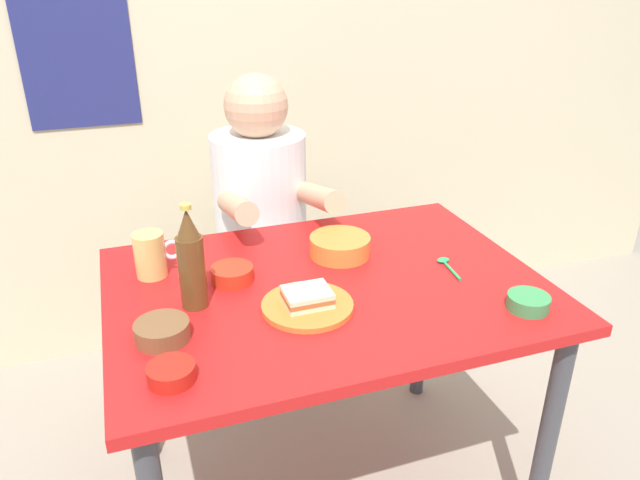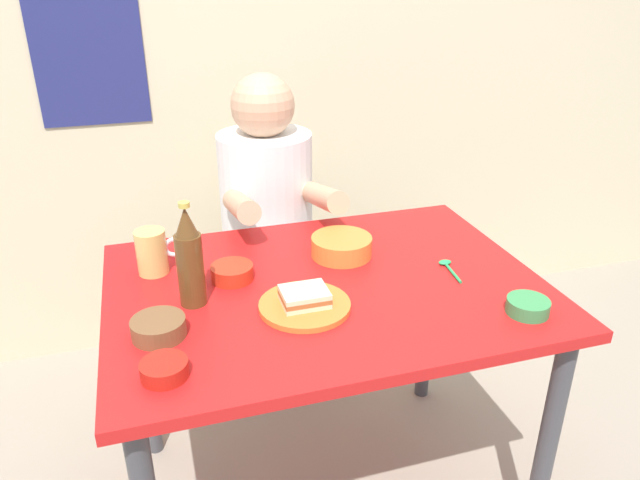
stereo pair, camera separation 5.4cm
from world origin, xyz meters
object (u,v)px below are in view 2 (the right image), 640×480
Objects in this scene: dining_table at (326,314)px; beer_mug at (153,252)px; stool at (270,296)px; person_seated at (267,193)px; beer_bottle at (189,259)px; condiment_bowl_brown at (158,327)px; plate_orange at (305,306)px; sandwich at (305,297)px.

beer_mug is at bearing 155.59° from dining_table.
dining_table is at bearing -88.33° from stool.
beer_bottle is at bearing -117.15° from person_seated.
beer_mug is (-0.40, -0.43, 0.03)m from person_seated.
person_seated reaches higher than dining_table.
stool is at bearing 90.00° from person_seated.
dining_table is 0.45m from condiment_bowl_brown.
dining_table is 0.17m from plate_orange.
stool is at bearing 61.65° from condiment_bowl_brown.
plate_orange is at bearing -95.16° from stool.
person_seated reaches higher than beer_mug.
condiment_bowl_brown is (-0.42, -0.12, 0.12)m from dining_table.
beer_bottle is at bearing -66.39° from beer_mug.
condiment_bowl_brown is at bearing -118.35° from stool.
sandwich reaches higher than dining_table.
beer_mug is at bearing 113.61° from beer_bottle.
beer_mug is 0.48× the size of beer_bottle.
dining_table is 10.00× the size of sandwich.
condiment_bowl_brown is at bearing -164.17° from dining_table.
beer_mug reaches higher than dining_table.
dining_table is 0.63m from person_seated.
sandwich is at bearing 90.00° from plate_orange.
plate_orange is at bearing -41.24° from beer_mug.
sandwich is at bearing -22.56° from beer_bottle.
condiment_bowl_brown reaches higher than plate_orange.
sandwich is 0.44m from beer_mug.
beer_mug reaches higher than plate_orange.
stool is 0.95m from condiment_bowl_brown.
dining_table is at bearing 50.39° from plate_orange.
person_seated is 0.70m from beer_bottle.
beer_mug is at bearing 88.80° from condiment_bowl_brown.
dining_table is at bearing 50.39° from sandwich.
condiment_bowl_brown is at bearing -176.98° from sandwich.
person_seated is at bearing 84.76° from sandwich.
beer_mug is (-0.33, 0.29, 0.03)m from sandwich.
sandwich is (-0.07, -0.72, 0.01)m from person_seated.
dining_table is at bearing -0.33° from beer_bottle.
sandwich is at bearing 3.02° from condiment_bowl_brown.
stool is 4.09× the size of sandwich.
beer_bottle is 2.18× the size of condiment_bowl_brown.
person_seated is 6.54× the size of sandwich.
stool is 1.72× the size of beer_bottle.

